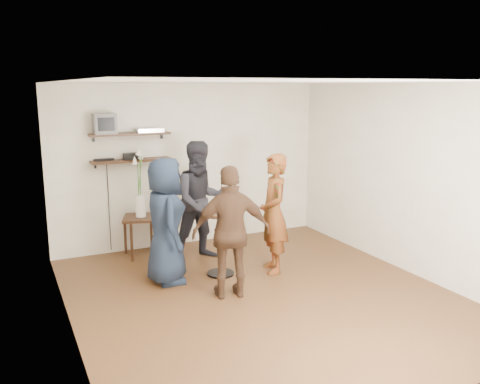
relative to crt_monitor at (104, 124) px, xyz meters
name	(u,v)px	position (x,y,z in m)	size (l,w,h in m)	color
room	(263,194)	(1.37, -2.38, -0.72)	(4.58, 5.08, 2.68)	#4E2A19
shelf_upper	(130,134)	(0.37, 0.00, -0.17)	(1.20, 0.25, 0.04)	black
shelf_lower	(131,160)	(0.37, 0.00, -0.57)	(1.20, 0.25, 0.04)	black
crt_monitor	(104,124)	(0.00, 0.00, 0.00)	(0.32, 0.30, 0.30)	#59595B
dvd_deck	(149,130)	(0.67, 0.00, -0.12)	(0.40, 0.24, 0.06)	silver
radio	(131,156)	(0.37, 0.00, -0.50)	(0.22, 0.10, 0.10)	black
power_strip	(104,160)	(-0.03, 0.05, -0.54)	(0.30, 0.05, 0.03)	black
side_table	(141,223)	(0.43, -0.22, -1.50)	(0.66, 0.66, 0.62)	black
vase_lilies	(140,195)	(0.43, -0.22, -1.06)	(0.20, 0.21, 1.07)	white
drinks_table	(220,235)	(1.20, -1.48, -1.45)	(0.49, 0.49, 0.89)	black
wine_glass_fl	(216,204)	(1.13, -1.51, -1.00)	(0.06, 0.06, 0.19)	silver
wine_glass_fr	(226,201)	(1.28, -1.51, -0.98)	(0.07, 0.07, 0.22)	silver
wine_glass_bl	(216,202)	(1.17, -1.41, -1.00)	(0.06, 0.06, 0.18)	silver
wine_glass_br	(222,202)	(1.24, -1.45, -1.00)	(0.06, 0.06, 0.19)	silver
person_plaid	(274,213)	(1.93, -1.66, -1.19)	(0.61, 0.40, 1.66)	#AC1315
person_dark	(201,201)	(1.22, -0.73, -1.13)	(0.86, 0.67, 1.78)	black
person_navy	(166,221)	(0.45, -1.41, -1.18)	(0.81, 0.53, 1.67)	#162032
person_brown	(231,232)	(1.03, -2.21, -1.20)	(0.96, 0.40, 1.64)	#462D1E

